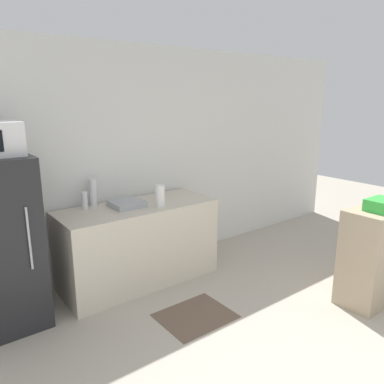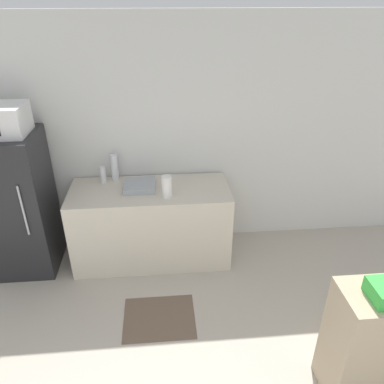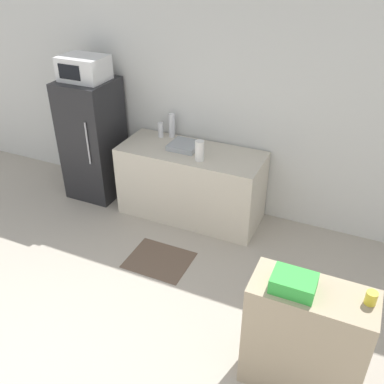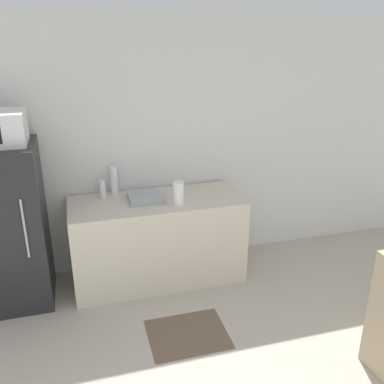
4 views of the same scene
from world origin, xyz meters
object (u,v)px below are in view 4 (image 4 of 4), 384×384
Objects in this scene: bottle_tall at (114,180)px; refrigerator at (9,227)px; paper_towel_roll at (178,193)px; bottle_short at (102,189)px.

refrigerator is at bearing -164.52° from bottle_tall.
bottle_tall is 1.28× the size of paper_towel_roll.
bottle_tall is (1.00, 0.28, 0.26)m from refrigerator.
bottle_short is at bearing 13.72° from refrigerator.
bottle_tall is at bearing 15.48° from refrigerator.
refrigerator is 5.19× the size of bottle_tall.
bottle_tall is 1.60× the size of bottle_short.
paper_towel_roll is at bearing -38.20° from bottle_tall.
bottle_tall is 0.15m from bottle_short.
paper_towel_roll reaches higher than bottle_short.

